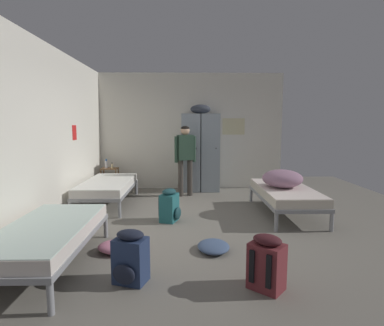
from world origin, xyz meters
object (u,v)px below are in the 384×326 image
object	(u,v)px
backpack_maroon	(267,263)
clothes_pile_pink	(119,247)
person_traveler	(185,154)
backpack_navy	(130,258)
backpack_teal	(170,206)
bed_left_front	(47,234)
shelf_unit	(110,177)
lotion_bottle	(112,166)
bed_right	(285,193)
water_bottle	(106,164)
clothes_pile_denim	(213,246)
bed_left_rear	(108,186)
bedding_heap	(282,178)
locker_bank	(200,151)

from	to	relation	value
backpack_maroon	clothes_pile_pink	xyz separation A→B (m)	(-1.64, 0.92, -0.19)
person_traveler	backpack_maroon	world-z (taller)	person_traveler
backpack_navy	backpack_teal	bearing A→B (deg)	81.64
bed_left_front	backpack_teal	xyz separation A→B (m)	(1.30, 1.66, -0.12)
shelf_unit	lotion_bottle	xyz separation A→B (m)	(0.07, -0.04, 0.28)
bed_right	clothes_pile_pink	distance (m)	3.10
bed_left_front	water_bottle	size ratio (longest dim) A/B	8.96
bed_left_front	person_traveler	size ratio (longest dim) A/B	1.21
person_traveler	clothes_pile_denim	xyz separation A→B (m)	(0.37, -3.10, -0.89)
shelf_unit	backpack_teal	distance (m)	2.80
bed_left_rear	bedding_heap	world-z (taller)	bedding_heap
bed_right	backpack_teal	xyz separation A→B (m)	(-2.05, -0.37, -0.12)
bed_left_front	bedding_heap	distance (m)	3.88
shelf_unit	backpack_navy	world-z (taller)	shelf_unit
bed_left_rear	water_bottle	size ratio (longest dim) A/B	8.96
backpack_maroon	locker_bank	bearing A→B (deg)	95.55
lotion_bottle	clothes_pile_pink	distance (m)	3.70
backpack_navy	clothes_pile_pink	size ratio (longest dim) A/B	1.02
person_traveler	locker_bank	bearing A→B (deg)	57.85
clothes_pile_pink	water_bottle	bearing A→B (deg)	106.26
water_bottle	lotion_bottle	bearing A→B (deg)	-21.80
water_bottle	clothes_pile_denim	size ratio (longest dim) A/B	0.43
locker_bank	bed_left_rear	size ratio (longest dim) A/B	1.09
backpack_maroon	backpack_navy	size ratio (longest dim) A/B	1.00
locker_bank	clothes_pile_denim	xyz separation A→B (m)	(0.01, -3.68, -0.92)
bed_left_front	person_traveler	distance (m)	3.89
bed_left_rear	backpack_teal	size ratio (longest dim) A/B	3.45
backpack_teal	clothes_pile_denim	size ratio (longest dim) A/B	1.10
water_bottle	bed_left_front	bearing A→B (deg)	-85.29
backpack_teal	bed_left_front	bearing A→B (deg)	-128.11
bedding_heap	lotion_bottle	bearing A→B (deg)	151.35
bed_right	person_traveler	xyz separation A→B (m)	(-1.79, 1.49, 0.57)
backpack_navy	clothes_pile_pink	world-z (taller)	backpack_navy
bedding_heap	backpack_maroon	distance (m)	2.76
shelf_unit	bed_right	bearing A→B (deg)	-28.60
bedding_heap	backpack_navy	distance (m)	3.36
bed_right	bed_left_rear	world-z (taller)	same
lotion_bottle	clothes_pile_denim	bearing A→B (deg)	-59.23
bed_left_rear	lotion_bottle	world-z (taller)	lotion_bottle
lotion_bottle	clothes_pile_denim	distance (m)	4.15
water_bottle	backpack_navy	bearing A→B (deg)	-73.10
lotion_bottle	locker_bank	bearing A→B (deg)	4.09
lotion_bottle	clothes_pile_pink	world-z (taller)	lotion_bottle
backpack_maroon	backpack_teal	size ratio (longest dim) A/B	1.00
shelf_unit	backpack_teal	world-z (taller)	shelf_unit
shelf_unit	bed_left_rear	xyz separation A→B (m)	(0.25, -1.22, 0.04)
backpack_navy	water_bottle	bearing A→B (deg)	106.90
locker_bank	water_bottle	xyz separation A→B (m)	(-2.24, -0.09, -0.31)
backpack_maroon	bedding_heap	bearing A→B (deg)	70.22
bedding_heap	backpack_navy	bearing A→B (deg)	-133.35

